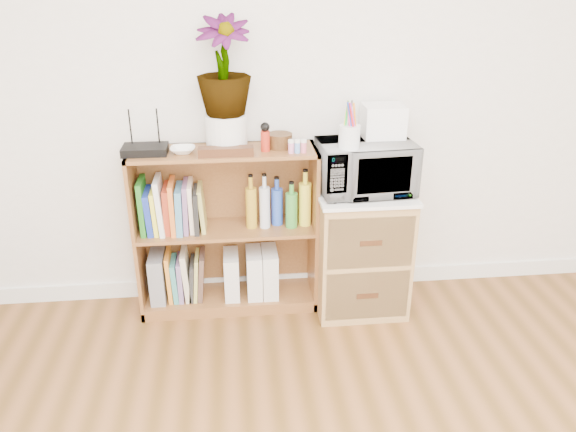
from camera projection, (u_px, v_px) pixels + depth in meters
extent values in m
cube|color=white|center=(286.00, 281.00, 3.48)|extent=(4.00, 0.02, 0.10)
cube|color=brown|center=(227.00, 231.00, 3.15)|extent=(1.00, 0.30, 0.95)
cube|color=#9E7542|center=(360.00, 251.00, 3.20)|extent=(0.50, 0.45, 0.70)
imported|color=silver|center=(365.00, 167.00, 2.99)|extent=(0.52, 0.37, 0.27)
cylinder|color=silver|center=(349.00, 137.00, 2.81)|extent=(0.11, 0.11, 0.12)
cube|color=white|center=(383.00, 121.00, 2.99)|extent=(0.22, 0.18, 0.17)
cube|color=black|center=(145.00, 150.00, 2.89)|extent=(0.23, 0.16, 0.04)
imported|color=white|center=(183.00, 150.00, 2.90)|extent=(0.13, 0.13, 0.03)
cylinder|color=white|center=(226.00, 132.00, 2.94)|extent=(0.22, 0.22, 0.18)
imported|color=#337830|center=(223.00, 66.00, 2.80)|extent=(0.28, 0.28, 0.49)
cube|color=#3C2310|center=(226.00, 151.00, 2.86)|extent=(0.28, 0.07, 0.05)
cylinder|color=#B62716|center=(265.00, 141.00, 2.92)|extent=(0.05, 0.05, 0.11)
cylinder|color=#35210E|center=(280.00, 141.00, 2.98)|extent=(0.13, 0.13, 0.08)
cube|color=pink|center=(297.00, 147.00, 2.90)|extent=(0.12, 0.04, 0.06)
cube|color=gray|center=(158.00, 276.00, 3.22)|extent=(0.08, 0.22, 0.28)
cube|color=silver|center=(232.00, 274.00, 3.25)|extent=(0.08, 0.21, 0.26)
cube|color=silver|center=(254.00, 272.00, 3.26)|extent=(0.09, 0.22, 0.27)
cube|color=silver|center=(270.00, 271.00, 3.27)|extent=(0.09, 0.22, 0.28)
cube|color=#22741F|center=(143.00, 206.00, 3.03)|extent=(0.03, 0.20, 0.30)
cube|color=#1B31A3|center=(150.00, 211.00, 3.05)|extent=(0.04, 0.20, 0.24)
cube|color=#F6F03A|center=(156.00, 210.00, 3.05)|extent=(0.03, 0.20, 0.25)
cube|color=silver|center=(161.00, 204.00, 3.04)|extent=(0.04, 0.20, 0.31)
cube|color=#B2391E|center=(167.00, 209.00, 3.06)|extent=(0.04, 0.20, 0.25)
cube|color=orange|center=(173.00, 206.00, 3.05)|extent=(0.03, 0.20, 0.29)
cube|color=teal|center=(180.00, 208.00, 3.06)|extent=(0.04, 0.20, 0.26)
cube|color=slate|center=(186.00, 206.00, 3.06)|extent=(0.03, 0.20, 0.27)
cube|color=#FFE6C6|center=(191.00, 206.00, 3.06)|extent=(0.02, 0.20, 0.27)
cube|color=black|center=(197.00, 209.00, 3.07)|extent=(0.03, 0.20, 0.24)
cube|color=tan|center=(202.00, 208.00, 3.07)|extent=(0.04, 0.20, 0.24)
cylinder|color=#B99122|center=(251.00, 202.00, 3.09)|extent=(0.06, 0.06, 0.30)
cylinder|color=silver|center=(264.00, 201.00, 3.10)|extent=(0.06, 0.06, 0.30)
cylinder|color=blue|center=(277.00, 203.00, 3.11)|extent=(0.06, 0.06, 0.27)
cylinder|color=green|center=(291.00, 204.00, 3.12)|extent=(0.07, 0.07, 0.26)
cylinder|color=yellow|center=(305.00, 198.00, 3.11)|extent=(0.07, 0.07, 0.32)
cube|color=orange|center=(170.00, 275.00, 3.22)|extent=(0.03, 0.19, 0.29)
cube|color=teal|center=(175.00, 278.00, 3.23)|extent=(0.04, 0.19, 0.24)
cube|color=slate|center=(181.00, 277.00, 3.24)|extent=(0.03, 0.19, 0.25)
cube|color=beige|center=(186.00, 274.00, 3.23)|extent=(0.05, 0.19, 0.30)
cube|color=#2B2B2B|center=(192.00, 278.00, 3.25)|extent=(0.04, 0.19, 0.23)
cube|color=#BBB756|center=(197.00, 275.00, 3.24)|extent=(0.04, 0.19, 0.26)
cube|color=#51392E|center=(201.00, 274.00, 3.24)|extent=(0.05, 0.19, 0.28)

